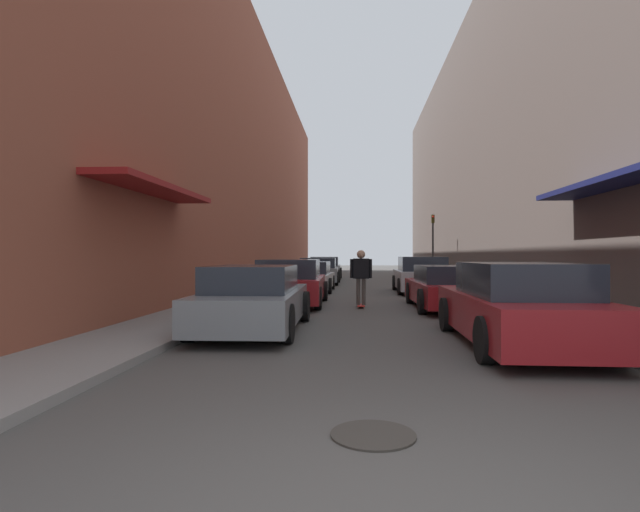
{
  "coord_description": "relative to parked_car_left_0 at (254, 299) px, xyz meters",
  "views": [
    {
      "loc": [
        -0.34,
        -2.43,
        1.47
      ],
      "look_at": [
        -1.36,
        11.53,
        1.45
      ],
      "focal_mm": 28.0,
      "sensor_mm": 36.0,
      "label": 1
    }
  ],
  "objects": [
    {
      "name": "parked_car_left_0",
      "position": [
        0.0,
        0.0,
        0.0
      ],
      "size": [
        1.86,
        4.55,
        1.27
      ],
      "color": "gray",
      "rests_on": "ground"
    },
    {
      "name": "parked_car_left_2",
      "position": [
        0.07,
        10.52,
        -0.04
      ],
      "size": [
        1.95,
        4.01,
        1.21
      ],
      "color": "silver",
      "rests_on": "ground"
    },
    {
      "name": "parked_car_right_0",
      "position": [
        4.58,
        -1.27,
        0.03
      ],
      "size": [
        1.91,
        4.72,
        1.35
      ],
      "color": "maroon",
      "rests_on": "ground"
    },
    {
      "name": "parked_car_left_1",
      "position": [
        0.03,
        5.09,
        0.02
      ],
      "size": [
        2.03,
        4.45,
        1.34
      ],
      "color": "maroon",
      "rests_on": "ground"
    },
    {
      "name": "parked_car_right_1",
      "position": [
        4.55,
        4.33,
        -0.04
      ],
      "size": [
        2.07,
        4.62,
        1.19
      ],
      "color": "maroon",
      "rests_on": "ground"
    },
    {
      "name": "curb_strip_right",
      "position": [
        6.49,
        15.92,
        -0.56
      ],
      "size": [
        1.8,
        46.08,
        0.12
      ],
      "color": "gray",
      "rests_on": "ground"
    },
    {
      "name": "skateboarder",
      "position": [
        2.11,
        4.48,
        0.37
      ],
      "size": [
        0.62,
        0.78,
        1.61
      ],
      "color": "#B2231E",
      "rests_on": "ground"
    },
    {
      "name": "traffic_light",
      "position": [
        6.1,
        17.7,
        1.68
      ],
      "size": [
        0.16,
        0.22,
        3.53
      ],
      "color": "#2D2D2D",
      "rests_on": "curb_strip_right"
    },
    {
      "name": "parked_car_left_4",
      "position": [
        0.07,
        20.69,
        0.04
      ],
      "size": [
        1.97,
        4.0,
        1.36
      ],
      "color": "#515459",
      "rests_on": "ground"
    },
    {
      "name": "building_row_right",
      "position": [
        9.39,
        15.91,
        6.08
      ],
      "size": [
        4.9,
        46.08,
        13.39
      ],
      "color": "#564C47",
      "rests_on": "ground"
    },
    {
      "name": "parked_car_left_3",
      "position": [
        0.07,
        15.76,
        0.03
      ],
      "size": [
        2.08,
        4.23,
        1.33
      ],
      "color": "gray",
      "rests_on": "ground"
    },
    {
      "name": "building_row_left",
      "position": [
        -4.74,
        15.91,
        5.83
      ],
      "size": [
        4.9,
        46.08,
        12.9
      ],
      "color": "brown",
      "rests_on": "ground"
    },
    {
      "name": "curb_strip_left",
      "position": [
        -1.84,
        15.92,
        -0.56
      ],
      "size": [
        1.8,
        46.08,
        0.12
      ],
      "color": "gray",
      "rests_on": "ground"
    },
    {
      "name": "manhole_cover",
      "position": [
        2.12,
        -5.48,
        -0.61
      ],
      "size": [
        0.7,
        0.7,
        0.02
      ],
      "color": "#332D28",
      "rests_on": "ground"
    },
    {
      "name": "parked_car_right_2",
      "position": [
        4.52,
        10.17,
        0.05
      ],
      "size": [
        2.04,
        4.24,
        1.41
      ],
      "color": "#B7B7BC",
      "rests_on": "ground"
    },
    {
      "name": "ground",
      "position": [
        2.32,
        11.31,
        -0.62
      ],
      "size": [
        101.38,
        101.38,
        0.0
      ],
      "primitive_type": "plane",
      "color": "#4C4947"
    }
  ]
}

